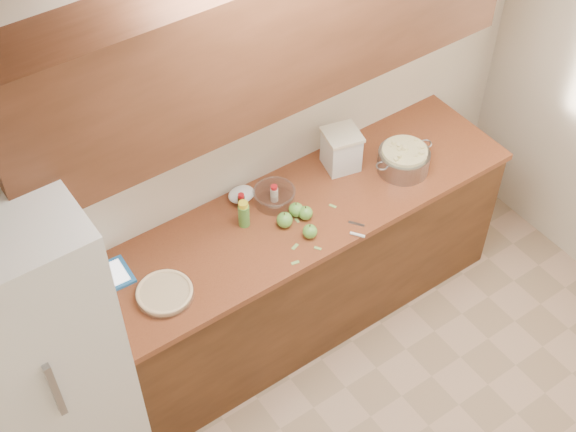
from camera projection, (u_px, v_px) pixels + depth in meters
room_shell at (506, 375)px, 3.09m from camera, size 3.60×3.60×3.60m
counter_run at (287, 271)px, 4.53m from camera, size 2.64×0.68×0.92m
upper_cabinets at (267, 35)px, 3.54m from camera, size 2.60×0.34×0.70m
fridge at (31, 356)px, 3.63m from camera, size 0.70×0.70×1.80m
pie at (165, 293)px, 3.82m from camera, size 0.28×0.28×0.05m
colander at (404, 160)px, 4.39m from camera, size 0.38×0.29×0.14m
flour_canister at (341, 149)px, 4.38m from camera, size 0.23×0.23×0.24m
tablet at (105, 279)px, 3.90m from camera, size 0.26×0.21×0.02m
paring_knife at (357, 233)px, 4.10m from camera, size 0.11×0.14×0.02m
lemon_bottle at (244, 214)px, 4.10m from camera, size 0.06×0.06×0.16m
cinnamon_shaker at (274, 193)px, 4.24m from camera, size 0.04×0.04×0.10m
vanilla_bottle at (241, 202)px, 4.19m from camera, size 0.04×0.04×0.11m
mixing_bowl at (274, 195)px, 4.24m from camera, size 0.23×0.23×0.08m
paper_towel at (241, 194)px, 4.26m from camera, size 0.17×0.15×0.06m
apple_left at (285, 220)px, 4.12m from camera, size 0.08×0.08×0.10m
apple_center at (296, 210)px, 4.17m from camera, size 0.08×0.08×0.09m
apple_front at (310, 231)px, 4.07m from camera, size 0.08×0.08×0.09m
apple_extra at (306, 213)px, 4.16m from camera, size 0.08×0.08×0.09m
peel_a at (318, 248)px, 4.04m from camera, size 0.03×0.04×0.00m
peel_b at (295, 247)px, 4.05m from camera, size 0.05×0.03×0.00m
peel_c at (297, 220)px, 4.17m from camera, size 0.02×0.03×0.00m
peel_d at (295, 263)px, 3.97m from camera, size 0.04×0.02×0.00m
peel_e at (333, 206)px, 4.24m from camera, size 0.03×0.04×0.00m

